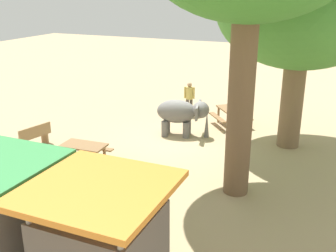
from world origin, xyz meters
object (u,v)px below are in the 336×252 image
Objects in this scene: market_stall_orange at (102,251)px; elephant at (182,113)px; picnic_table_far at (84,150)px; shade_tree_secondary at (301,10)px; person_handler at (189,96)px; wooden_bench at (34,136)px; picnic_table_near at (231,113)px.

elephant is at bearing -77.59° from market_stall_orange.
shade_tree_secondary is at bearing 34.44° from picnic_table_far.
picnic_table_far is (1.27, 6.79, -0.36)m from person_handler.
person_handler is at bearing 91.30° from elephant.
market_stall_orange is at bearing -55.27° from picnic_table_far.
market_stall_orange reaches higher than elephant.
elephant is at bearing 8.07° from shade_tree_secondary.
wooden_bench is at bearing -156.53° from elephant.
person_handler is 12.25m from market_stall_orange.
person_handler is at bearing -77.17° from market_stall_orange.
picnic_table_near and picnic_table_far have the same top height.
elephant is 2.54m from picnic_table_near.
market_stall_orange reaches higher than picnic_table_far.
shade_tree_secondary is 3.46× the size of picnic_table_near.
person_handler reaches higher than elephant.
person_handler is 1.11× the size of wooden_bench.
shade_tree_secondary is at bearing -102.28° from market_stall_orange.
picnic_table_near is 0.83× the size of market_stall_orange.
person_handler is at bearing -20.26° from wooden_bench.
picnic_table_near is at bearing 63.36° from person_handler.
market_stall_orange reaches higher than wooden_bench.
picnic_table_near is (2.66, -1.40, -4.49)m from shade_tree_secondary.
picnic_table_near is at bearing 57.32° from picnic_table_far.
picnic_table_near is 1.33× the size of picnic_table_far.
wooden_bench is 8.91m from market_stall_orange.
wooden_bench is (4.01, 6.14, -0.48)m from person_handler.
shade_tree_secondary reaches higher than picnic_table_far.
elephant is at bearing 4.70° from person_handler.
shade_tree_secondary is 2.88× the size of market_stall_orange.
person_handler is 7.35m from wooden_bench.
person_handler is 0.77× the size of picnic_table_near.
market_stall_orange is (-3.99, 5.15, 0.55)m from picnic_table_far.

